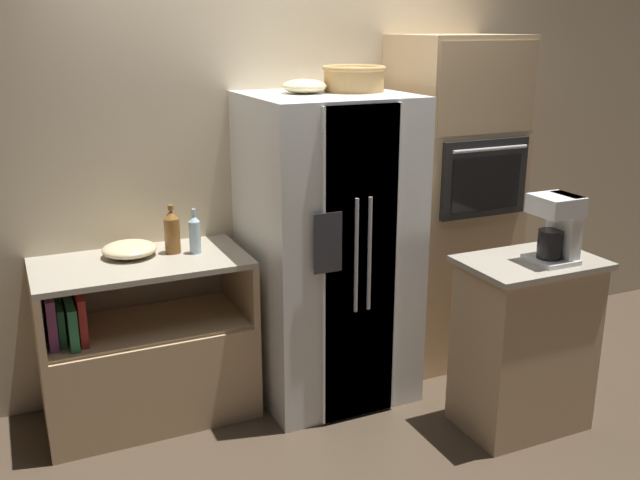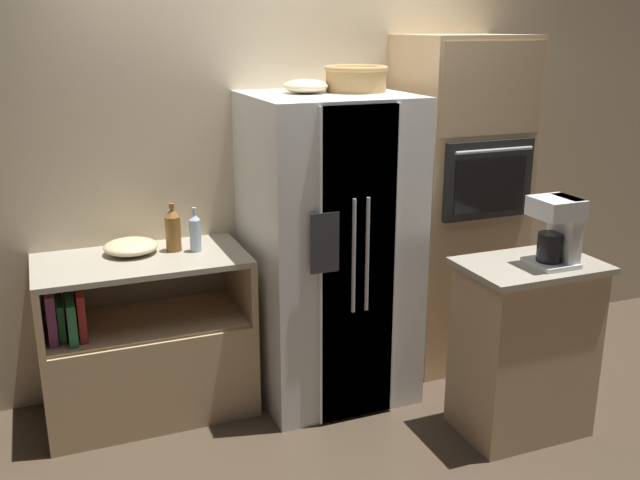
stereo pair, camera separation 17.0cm
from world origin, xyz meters
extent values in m
plane|color=#4C3D2D|center=(0.00, 0.00, 0.00)|extent=(20.00, 20.00, 0.00)
cube|color=beige|center=(0.00, 0.50, 1.40)|extent=(12.00, 0.06, 2.80)
cube|color=tan|center=(-0.85, 0.17, 0.27)|extent=(1.10, 0.59, 0.53)
cube|color=tan|center=(-0.85, 0.17, 0.54)|extent=(1.06, 0.54, 0.02)
cube|color=tan|center=(-1.38, 0.17, 0.70)|extent=(0.04, 0.59, 0.34)
cube|color=tan|center=(-0.32, 0.17, 0.70)|extent=(0.04, 0.59, 0.34)
cube|color=#ADA38E|center=(-0.85, 0.17, 0.89)|extent=(1.10, 0.59, 0.03)
cube|color=#934784|center=(-1.32, 0.14, 0.68)|extent=(0.04, 0.32, 0.26)
cube|color=#337A4C|center=(-1.28, 0.14, 0.65)|extent=(0.03, 0.27, 0.20)
cube|color=#337A4C|center=(-1.23, 0.14, 0.66)|extent=(0.04, 0.42, 0.22)
cube|color=#B72D28|center=(-1.18, 0.14, 0.67)|extent=(0.04, 0.35, 0.25)
cube|color=white|center=(0.18, 0.07, 0.86)|extent=(0.85, 0.80, 1.73)
cube|color=white|center=(0.17, -0.34, 0.86)|extent=(0.42, 0.02, 1.69)
cube|color=white|center=(0.18, -0.34, 0.86)|extent=(0.42, 0.02, 1.69)
cylinder|color=#B2B2B7|center=(0.14, -0.37, 0.95)|extent=(0.02, 0.02, 0.61)
cylinder|color=#B2B2B7|center=(0.21, -0.37, 0.95)|extent=(0.02, 0.02, 0.61)
cube|color=#2D2D33|center=(-0.02, -0.35, 1.04)|extent=(0.15, 0.01, 0.31)
cube|color=tan|center=(1.08, 0.17, 1.01)|extent=(0.70, 0.59, 2.03)
cube|color=black|center=(1.08, -0.14, 1.23)|extent=(0.57, 0.04, 0.45)
cube|color=black|center=(1.08, -0.16, 1.20)|extent=(0.47, 0.01, 0.32)
cylinder|color=#B2B2B7|center=(1.08, -0.18, 1.41)|extent=(0.51, 0.02, 0.02)
cube|color=tan|center=(1.08, -0.13, 1.74)|extent=(0.66, 0.01, 0.51)
cube|color=tan|center=(0.94, -0.75, 0.45)|extent=(0.64, 0.44, 0.91)
cube|color=#ADA38E|center=(0.94, -0.75, 0.92)|extent=(0.70, 0.47, 0.03)
cylinder|color=tan|center=(0.36, 0.12, 1.79)|extent=(0.33, 0.33, 0.13)
torus|color=tan|center=(0.36, 0.12, 1.85)|extent=(0.35, 0.35, 0.03)
ellipsoid|color=beige|center=(0.07, 0.14, 1.77)|extent=(0.24, 0.24, 0.07)
cylinder|color=silver|center=(-0.55, 0.18, 0.99)|extent=(0.06, 0.06, 0.18)
cone|color=silver|center=(-0.55, 0.18, 1.09)|extent=(0.06, 0.06, 0.03)
cylinder|color=silver|center=(-0.55, 0.18, 1.13)|extent=(0.02, 0.02, 0.03)
cylinder|color=brown|center=(-0.66, 0.24, 1.00)|extent=(0.08, 0.08, 0.19)
cone|color=brown|center=(-0.66, 0.24, 1.11)|extent=(0.08, 0.08, 0.05)
cylinder|color=brown|center=(-0.66, 0.24, 1.15)|extent=(0.03, 0.03, 0.03)
ellipsoid|color=beige|center=(-0.89, 0.27, 0.94)|extent=(0.29, 0.29, 0.08)
cube|color=white|center=(1.00, -0.82, 0.95)|extent=(0.21, 0.22, 0.02)
cylinder|color=black|center=(0.99, -0.82, 1.03)|extent=(0.12, 0.12, 0.14)
cube|color=white|center=(1.07, -0.82, 1.11)|extent=(0.07, 0.18, 0.34)
cube|color=white|center=(1.00, -0.82, 1.23)|extent=(0.21, 0.22, 0.10)
camera|label=1|loc=(-1.46, -3.43, 2.08)|focal=40.00mm
camera|label=2|loc=(-1.30, -3.49, 2.08)|focal=40.00mm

